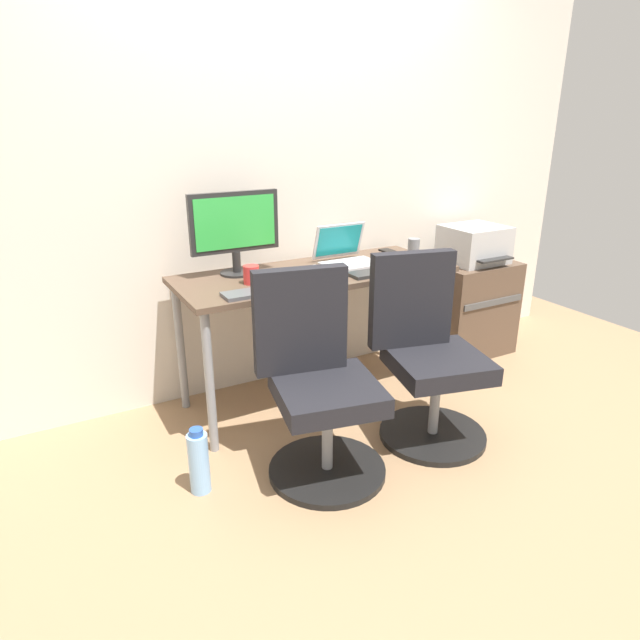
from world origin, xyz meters
TOP-DOWN VIEW (x-y plane):
  - ground_plane at (0.00, 0.00)m, footprint 5.28×5.28m
  - back_wall at (0.00, 0.38)m, footprint 4.40×0.04m
  - desk at (0.00, 0.00)m, footprint 1.51×0.60m
  - office_chair_left at (-0.32, -0.62)m, footprint 0.54×0.54m
  - office_chair_right at (0.30, -0.62)m, footprint 0.54×0.54m
  - side_cabinet at (1.25, 0.10)m, footprint 0.55×0.45m
  - printer at (1.25, 0.10)m, footprint 0.38×0.40m
  - water_bottle_on_floor at (-0.86, -0.52)m, footprint 0.09×0.09m
  - desktop_monitor at (-0.39, 0.16)m, footprint 0.48×0.18m
  - open_laptop at (0.23, 0.06)m, footprint 0.31×0.29m
  - keyboard_by_monitor at (-0.43, -0.22)m, footprint 0.34×0.12m
  - keyboard_by_laptop at (0.27, -0.20)m, footprint 0.34×0.12m
  - mouse_by_monitor at (0.68, -0.23)m, footprint 0.06×0.10m
  - mouse_by_laptop at (0.01, 0.01)m, footprint 0.06×0.10m
  - coffee_mug at (-0.39, -0.05)m, footprint 0.08×0.08m
  - pen_cup at (0.68, 0.02)m, footprint 0.07×0.07m
  - phone_near_monitor at (0.61, 0.16)m, footprint 0.07×0.14m
  - notebook at (-0.19, -0.05)m, footprint 0.21×0.15m

SIDE VIEW (x-z plane):
  - ground_plane at x=0.00m, z-range 0.00..0.00m
  - water_bottle_on_floor at x=-0.86m, z-range -0.01..0.30m
  - side_cabinet at x=1.25m, z-range 0.00..0.63m
  - office_chair_left at x=-0.32m, z-range -0.05..0.89m
  - office_chair_right at x=0.30m, z-range -0.05..0.89m
  - desk at x=0.00m, z-range 0.30..1.06m
  - printer at x=1.25m, z-range 0.63..0.87m
  - phone_near_monitor at x=0.61m, z-range 0.76..0.77m
  - keyboard_by_monitor at x=-0.43m, z-range 0.76..0.78m
  - keyboard_by_laptop at x=0.27m, z-range 0.76..0.78m
  - notebook at x=-0.19m, z-range 0.76..0.78m
  - mouse_by_monitor at x=0.68m, z-range 0.76..0.79m
  - mouse_by_laptop at x=0.01m, z-range 0.76..0.79m
  - coffee_mug at x=-0.39m, z-range 0.76..0.85m
  - pen_cup at x=0.68m, z-range 0.76..0.86m
  - open_laptop at x=0.23m, z-range 0.70..0.92m
  - desktop_monitor at x=-0.39m, z-range 0.79..1.22m
  - back_wall at x=0.00m, z-range 0.00..2.60m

